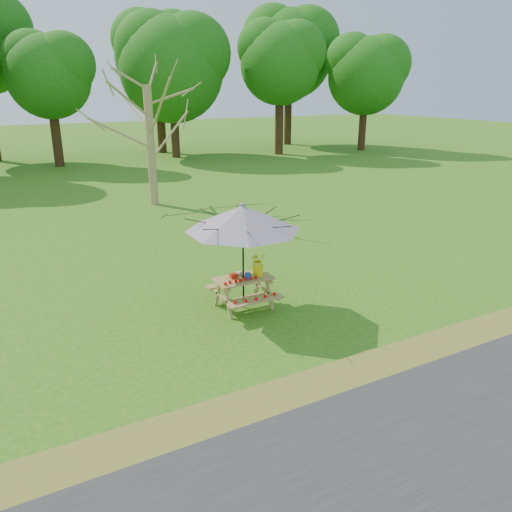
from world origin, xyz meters
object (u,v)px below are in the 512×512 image
picnic_table (244,293)px  flower_bucket (258,263)px  bare_tree (143,30)px  patio_umbrella (243,218)px

picnic_table → flower_bucket: bearing=1.4°
bare_tree → flower_bucket: 11.73m
picnic_table → patio_umbrella: bearing=84.8°
bare_tree → picnic_table: (-1.34, -10.37, -6.01)m
flower_bucket → patio_umbrella: bearing=-179.0°
bare_tree → patio_umbrella: 11.34m
bare_tree → picnic_table: bare_tree is taller
picnic_table → bare_tree: bearing=82.7°
bare_tree → flower_bucket: bare_tree is taller
bare_tree → patio_umbrella: size_ratio=3.44×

